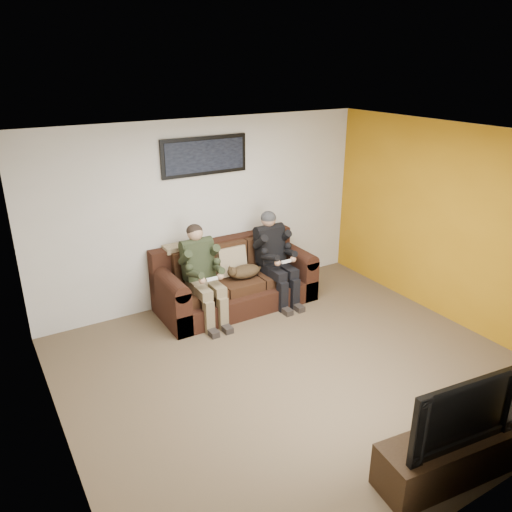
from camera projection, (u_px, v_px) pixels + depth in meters
floor at (295, 369)px, 5.74m from camera, size 5.00×5.00×0.00m
ceiling at (303, 140)px, 4.77m from camera, size 5.00×5.00×0.00m
wall_back at (206, 212)px, 7.05m from camera, size 5.00×0.00×5.00m
wall_front at (487, 372)px, 3.46m from camera, size 5.00×0.00×5.00m
wall_left at (49, 325)px, 4.06m from camera, size 0.00×4.50×4.50m
wall_right at (456, 226)px, 6.45m from camera, size 0.00×4.50×4.50m
accent_wall_right at (456, 227)px, 6.45m from camera, size 0.00×4.50×4.50m
sofa at (233, 281)px, 7.16m from camera, size 2.22×0.96×0.91m
throw_pillow at (232, 261)px, 7.08m from camera, size 0.42×0.20×0.42m
throw_blanket at (180, 247)px, 6.85m from camera, size 0.45×0.22×0.08m
person_left at (202, 269)px, 6.59m from camera, size 0.51×0.87×1.30m
person_right at (274, 253)px, 7.14m from camera, size 0.51×0.86×1.31m
cat at (244, 271)px, 6.98m from camera, size 0.66×0.26×0.24m
framed_poster at (205, 156)px, 6.72m from camera, size 1.25×0.05×0.52m
tv_stand at (448, 456)px, 4.20m from camera, size 1.33×0.56×0.41m
television at (458, 406)px, 4.01m from camera, size 1.11×0.27×0.64m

